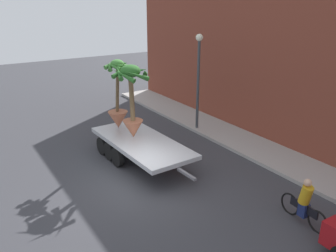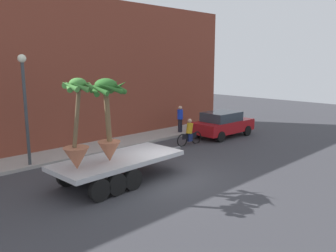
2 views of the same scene
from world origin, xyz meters
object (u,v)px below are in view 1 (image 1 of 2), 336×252
(potted_palm_rear, at_px, (132,99))
(potted_palm_middle, at_px, (118,102))
(flatbed_trailer, at_px, (138,143))
(cyclist, at_px, (305,203))
(street_lamp, at_px, (198,70))

(potted_palm_rear, height_order, potted_palm_middle, potted_palm_middle)
(flatbed_trailer, bearing_deg, potted_palm_rear, -159.15)
(flatbed_trailer, height_order, cyclist, cyclist)
(potted_palm_rear, bearing_deg, flatbed_trailer, 20.85)
(potted_palm_rear, bearing_deg, street_lamp, 105.73)
(flatbed_trailer, distance_m, potted_palm_rear, 1.93)
(flatbed_trailer, relative_size, cyclist, 3.40)
(street_lamp, bearing_deg, flatbed_trailer, -70.62)
(flatbed_trailer, xyz_separation_m, potted_palm_rear, (-0.27, -0.10, 1.90))
(potted_palm_middle, xyz_separation_m, cyclist, (8.34, 2.31, -1.56))
(flatbed_trailer, bearing_deg, cyclist, 17.73)
(potted_palm_middle, bearing_deg, potted_palm_rear, 2.10)
(potted_palm_rear, height_order, cyclist, potted_palm_rear)
(flatbed_trailer, bearing_deg, potted_palm_middle, -174.55)
(potted_palm_rear, distance_m, street_lamp, 4.58)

